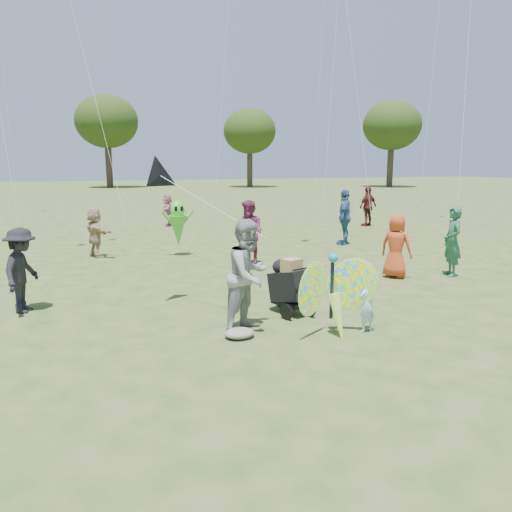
{
  "coord_description": "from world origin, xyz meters",
  "views": [
    {
      "loc": [
        -3.68,
        -7.38,
        2.88
      ],
      "look_at": [
        -0.2,
        1.5,
        1.1
      ],
      "focal_mm": 35.0,
      "sensor_mm": 36.0,
      "label": 1
    }
  ],
  "objects_px": {
    "crowd_h": "(368,206)",
    "child_girl": "(367,304)",
    "adult_man": "(249,275)",
    "crowd_b": "(22,270)",
    "butterfly_kite": "(334,296)",
    "crowd_c": "(345,217)",
    "jogging_stroller": "(289,282)",
    "crowd_e": "(249,233)",
    "crowd_j": "(168,210)",
    "crowd_a": "(396,246)",
    "crowd_d": "(95,233)",
    "alien_kite": "(178,225)",
    "crowd_f": "(452,242)"
  },
  "relations": [
    {
      "from": "crowd_h",
      "to": "child_girl",
      "type": "bearing_deg",
      "value": 39.97
    },
    {
      "from": "adult_man",
      "to": "crowd_b",
      "type": "xyz_separation_m",
      "value": [
        -3.72,
        2.61,
        -0.14
      ]
    },
    {
      "from": "butterfly_kite",
      "to": "crowd_h",
      "type": "bearing_deg",
      "value": 54.12
    },
    {
      "from": "crowd_c",
      "to": "jogging_stroller",
      "type": "bearing_deg",
      "value": 2.27
    },
    {
      "from": "crowd_b",
      "to": "crowd_e",
      "type": "relative_size",
      "value": 0.9
    },
    {
      "from": "child_girl",
      "to": "crowd_c",
      "type": "relative_size",
      "value": 0.5
    },
    {
      "from": "crowd_j",
      "to": "adult_man",
      "type": "bearing_deg",
      "value": 5.08
    },
    {
      "from": "jogging_stroller",
      "to": "crowd_a",
      "type": "bearing_deg",
      "value": 6.61
    },
    {
      "from": "crowd_a",
      "to": "crowd_d",
      "type": "bearing_deg",
      "value": 17.44
    },
    {
      "from": "crowd_e",
      "to": "jogging_stroller",
      "type": "height_order",
      "value": "crowd_e"
    },
    {
      "from": "crowd_b",
      "to": "alien_kite",
      "type": "relative_size",
      "value": 0.96
    },
    {
      "from": "crowd_c",
      "to": "butterfly_kite",
      "type": "distance_m",
      "value": 9.86
    },
    {
      "from": "jogging_stroller",
      "to": "adult_man",
      "type": "bearing_deg",
      "value": -167.23
    },
    {
      "from": "crowd_c",
      "to": "crowd_h",
      "type": "height_order",
      "value": "crowd_c"
    },
    {
      "from": "crowd_d",
      "to": "crowd_h",
      "type": "relative_size",
      "value": 0.84
    },
    {
      "from": "alien_kite",
      "to": "crowd_c",
      "type": "bearing_deg",
      "value": 0.73
    },
    {
      "from": "adult_man",
      "to": "crowd_h",
      "type": "distance_m",
      "value": 15.59
    },
    {
      "from": "crowd_e",
      "to": "crowd_j",
      "type": "distance_m",
      "value": 9.83
    },
    {
      "from": "crowd_f",
      "to": "alien_kite",
      "type": "xyz_separation_m",
      "value": [
        -5.93,
        5.37,
        0.07
      ]
    },
    {
      "from": "crowd_b",
      "to": "crowd_h",
      "type": "relative_size",
      "value": 0.91
    },
    {
      "from": "crowd_d",
      "to": "jogging_stroller",
      "type": "height_order",
      "value": "crowd_d"
    },
    {
      "from": "crowd_d",
      "to": "crowd_j",
      "type": "height_order",
      "value": "crowd_d"
    },
    {
      "from": "crowd_d",
      "to": "crowd_h",
      "type": "distance_m",
      "value": 12.78
    },
    {
      "from": "adult_man",
      "to": "crowd_d",
      "type": "height_order",
      "value": "adult_man"
    },
    {
      "from": "crowd_a",
      "to": "crowd_j",
      "type": "distance_m",
      "value": 13.18
    },
    {
      "from": "crowd_j",
      "to": "crowd_c",
      "type": "bearing_deg",
      "value": 43.39
    },
    {
      "from": "crowd_b",
      "to": "crowd_c",
      "type": "bearing_deg",
      "value": -42.81
    },
    {
      "from": "crowd_e",
      "to": "crowd_h",
      "type": "relative_size",
      "value": 1.01
    },
    {
      "from": "crowd_b",
      "to": "crowd_h",
      "type": "bearing_deg",
      "value": -35.51
    },
    {
      "from": "crowd_b",
      "to": "crowd_h",
      "type": "xyz_separation_m",
      "value": [
        14.01,
        9.1,
        0.08
      ]
    },
    {
      "from": "crowd_a",
      "to": "crowd_e",
      "type": "height_order",
      "value": "crowd_e"
    },
    {
      "from": "adult_man",
      "to": "crowd_d",
      "type": "xyz_separation_m",
      "value": [
        -2.0,
        8.19,
        -0.21
      ]
    },
    {
      "from": "adult_man",
      "to": "butterfly_kite",
      "type": "distance_m",
      "value": 1.5
    },
    {
      "from": "crowd_b",
      "to": "butterfly_kite",
      "type": "xyz_separation_m",
      "value": [
        4.96,
        -3.42,
        -0.15
      ]
    },
    {
      "from": "crowd_c",
      "to": "alien_kite",
      "type": "bearing_deg",
      "value": -48.8
    },
    {
      "from": "crowd_c",
      "to": "butterfly_kite",
      "type": "height_order",
      "value": "crowd_c"
    },
    {
      "from": "alien_kite",
      "to": "crowd_f",
      "type": "bearing_deg",
      "value": -42.15
    },
    {
      "from": "jogging_stroller",
      "to": "butterfly_kite",
      "type": "xyz_separation_m",
      "value": [
        0.14,
        -1.47,
        0.07
      ]
    },
    {
      "from": "crowd_c",
      "to": "crowd_j",
      "type": "distance_m",
      "value": 9.08
    },
    {
      "from": "crowd_a",
      "to": "crowd_j",
      "type": "xyz_separation_m",
      "value": [
        -3.23,
        12.77,
        -0.08
      ]
    },
    {
      "from": "crowd_e",
      "to": "crowd_f",
      "type": "height_order",
      "value": "crowd_e"
    },
    {
      "from": "crowd_a",
      "to": "crowd_f",
      "type": "xyz_separation_m",
      "value": [
        1.46,
        -0.37,
        0.09
      ]
    },
    {
      "from": "adult_man",
      "to": "crowd_c",
      "type": "xyz_separation_m",
      "value": [
        6.49,
        7.53,
        0.01
      ]
    },
    {
      "from": "child_girl",
      "to": "crowd_d",
      "type": "height_order",
      "value": "crowd_d"
    },
    {
      "from": "adult_man",
      "to": "jogging_stroller",
      "type": "relative_size",
      "value": 1.73
    },
    {
      "from": "crowd_j",
      "to": "child_girl",
      "type": "bearing_deg",
      "value": 12.04
    },
    {
      "from": "crowd_d",
      "to": "butterfly_kite",
      "type": "bearing_deg",
      "value": 178.26
    },
    {
      "from": "adult_man",
      "to": "crowd_h",
      "type": "height_order",
      "value": "adult_man"
    },
    {
      "from": "crowd_b",
      "to": "butterfly_kite",
      "type": "distance_m",
      "value": 6.02
    },
    {
      "from": "crowd_j",
      "to": "butterfly_kite",
      "type": "distance_m",
      "value": 16.04
    }
  ]
}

